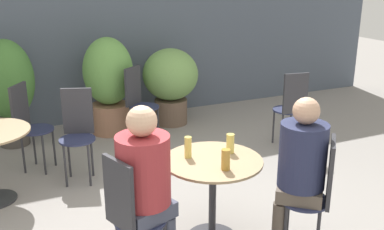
% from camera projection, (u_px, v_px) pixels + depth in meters
% --- Properties ---
extents(storefront_wall, '(10.00, 0.06, 3.00)m').
position_uv_depth(storefront_wall, '(87.00, 17.00, 6.22)').
color(storefront_wall, '#4C5666').
rests_on(storefront_wall, ground_plane).
extents(cafe_table_near, '(0.79, 0.79, 0.71)m').
position_uv_depth(cafe_table_near, '(213.00, 178.00, 3.57)').
color(cafe_table_near, '#2D2D33').
rests_on(cafe_table_near, ground_plane).
extents(bistro_chair_0, '(0.41, 0.39, 0.97)m').
position_uv_depth(bistro_chair_0, '(129.00, 210.00, 3.04)').
color(bistro_chair_0, '#232847').
rests_on(bistro_chair_0, ground_plane).
extents(bistro_chair_1, '(0.42, 0.42, 0.97)m').
position_uv_depth(bistro_chair_1, '(318.00, 189.00, 3.34)').
color(bistro_chair_1, '#232847').
rests_on(bistro_chair_1, ground_plane).
extents(bistro_chair_2, '(0.42, 0.42, 0.97)m').
position_uv_depth(bistro_chair_2, '(138.00, 98.00, 5.70)').
color(bistro_chair_2, '#232847').
rests_on(bistro_chair_2, ground_plane).
extents(bistro_chair_3, '(0.42, 0.42, 0.97)m').
position_uv_depth(bistro_chair_3, '(28.00, 120.00, 4.87)').
color(bistro_chair_3, '#232847').
rests_on(bistro_chair_3, ground_plane).
extents(bistro_chair_4, '(0.39, 0.41, 0.97)m').
position_uv_depth(bistro_chair_4, '(78.00, 126.00, 4.66)').
color(bistro_chair_4, '#232847').
rests_on(bistro_chair_4, ground_plane).
extents(bistro_chair_5, '(0.37, 0.39, 0.97)m').
position_uv_depth(bistro_chair_5, '(292.00, 103.00, 5.46)').
color(bistro_chair_5, '#232847').
rests_on(bistro_chair_5, ground_plane).
extents(seated_person_0, '(0.43, 0.41, 1.29)m').
position_uv_depth(seated_person_0, '(146.00, 179.00, 3.08)').
color(seated_person_0, '#42475B').
rests_on(seated_person_0, ground_plane).
extents(seated_person_1, '(0.45, 0.44, 1.27)m').
position_uv_depth(seated_person_1, '(300.00, 164.00, 3.32)').
color(seated_person_1, brown).
rests_on(seated_person_1, ground_plane).
extents(beer_glass_0, '(0.07, 0.07, 0.16)m').
position_uv_depth(beer_glass_0, '(226.00, 160.00, 3.32)').
color(beer_glass_0, '#B28433').
rests_on(beer_glass_0, cafe_table_near).
extents(beer_glass_1, '(0.07, 0.07, 0.16)m').
position_uv_depth(beer_glass_1, '(230.00, 143.00, 3.63)').
color(beer_glass_1, '#DBC65B').
rests_on(beer_glass_1, cafe_table_near).
extents(beer_glass_2, '(0.06, 0.06, 0.17)m').
position_uv_depth(beer_glass_2, '(188.00, 147.00, 3.54)').
color(beer_glass_2, '#DBC65B').
rests_on(beer_glass_2, cafe_table_near).
extents(potted_plant_0, '(0.64, 0.64, 1.35)m').
position_uv_depth(potted_plant_0, '(8.00, 85.00, 5.51)').
color(potted_plant_0, '#47423D').
rests_on(potted_plant_0, ground_plane).
extents(potted_plant_1, '(0.66, 0.66, 1.30)m').
position_uv_depth(potted_plant_1, '(109.00, 81.00, 5.97)').
color(potted_plant_1, '#93664C').
rests_on(potted_plant_1, ground_plane).
extents(potted_plant_2, '(0.78, 0.78, 1.09)m').
position_uv_depth(potted_plant_2, '(171.00, 80.00, 6.34)').
color(potted_plant_2, brown).
rests_on(potted_plant_2, ground_plane).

